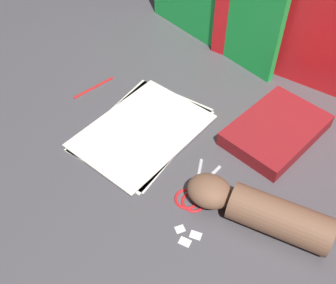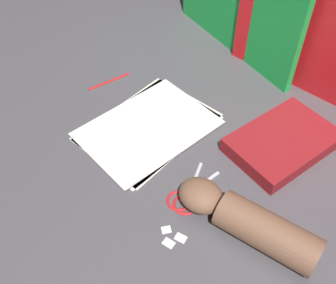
{
  "view_description": "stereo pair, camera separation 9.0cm",
  "coord_description": "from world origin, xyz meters",
  "views": [
    {
      "loc": [
        0.42,
        -0.5,
        0.73
      ],
      "look_at": [
        0.04,
        -0.02,
        0.06
      ],
      "focal_mm": 42.0,
      "sensor_mm": 36.0,
      "label": 1
    },
    {
      "loc": [
        0.49,
        -0.44,
        0.73
      ],
      "look_at": [
        0.04,
        -0.02,
        0.06
      ],
      "focal_mm": 42.0,
      "sensor_mm": 36.0,
      "label": 2
    }
  ],
  "objects": [
    {
      "name": "hand_forearm",
      "position": [
        0.3,
        -0.04,
        0.04
      ],
      "size": [
        0.31,
        0.14,
        0.08
      ],
      "color": "brown",
      "rests_on": "ground_plane"
    },
    {
      "name": "scissors",
      "position": [
        0.15,
        -0.06,
        0.0
      ],
      "size": [
        0.1,
        0.16,
        0.01
      ],
      "color": "silver",
      "rests_on": "ground_plane"
    },
    {
      "name": "paper_scrap_mid",
      "position": [
        0.21,
        -0.17,
        0.0
      ],
      "size": [
        0.03,
        0.02,
        0.0
      ],
      "color": "white",
      "rests_on": "ground_plane"
    },
    {
      "name": "book_closed",
      "position": [
        0.21,
        0.21,
        0.02
      ],
      "size": [
        0.2,
        0.28,
        0.04
      ],
      "color": "maroon",
      "rests_on": "ground_plane"
    },
    {
      "name": "paper_scrap_far",
      "position": [
        0.22,
        -0.15,
        0.0
      ],
      "size": [
        0.03,
        0.02,
        0.0
      ],
      "color": "white",
      "rests_on": "ground_plane"
    },
    {
      "name": "ground_plane",
      "position": [
        0.0,
        0.0,
        0.0
      ],
      "size": [
        6.0,
        6.0,
        0.0
      ],
      "primitive_type": "plane",
      "color": "#4C494F"
    },
    {
      "name": "pen",
      "position": [
        -0.29,
        0.06,
        0.0
      ],
      "size": [
        0.03,
        0.13,
        0.01
      ],
      "color": "red",
      "rests_on": "ground_plane"
    },
    {
      "name": "paper_scrap_near",
      "position": [
        0.18,
        -0.15,
        0.0
      ],
      "size": [
        0.03,
        0.03,
        0.0
      ],
      "color": "white",
      "rests_on": "ground_plane"
    },
    {
      "name": "paper_stack",
      "position": [
        -0.06,
        0.02,
        0.0
      ],
      "size": [
        0.26,
        0.35,
        0.01
      ],
      "color": "white",
      "rests_on": "ground_plane"
    }
  ]
}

